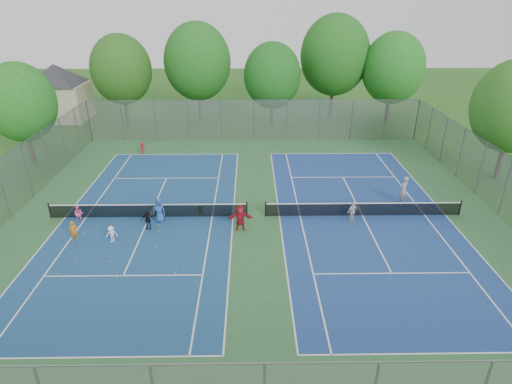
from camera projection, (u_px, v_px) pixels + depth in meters
ground at (256, 216)px, 28.06m from camera, size 120.00×120.00×0.00m
court_pad at (256, 216)px, 28.06m from camera, size 32.00×32.00×0.01m
court_left at (149, 217)px, 27.96m from camera, size 10.97×23.77×0.01m
court_right at (362, 215)px, 28.14m from camera, size 10.97×23.77×0.01m
net_left at (149, 211)px, 27.77m from camera, size 12.87×0.10×0.91m
net_right at (363, 209)px, 27.96m from camera, size 12.87×0.10×0.91m
fence_north at (254, 120)px, 41.69m from camera, size 32.00×0.10×4.00m
fence_west at (3, 190)px, 27.00m from camera, size 0.10×32.00×4.00m
fence_east at (505, 187)px, 27.42m from camera, size 0.10×32.00×4.00m
house at (56, 82)px, 47.70m from camera, size 11.03×11.03×7.30m
tree_nw at (121, 70)px, 45.29m from camera, size 6.40×6.40×9.58m
tree_nl at (197, 62)px, 46.02m from camera, size 7.20×7.20×10.69m
tree_nc at (272, 76)px, 44.80m from camera, size 6.00×6.00×8.85m
tree_nr at (335, 55)px, 46.91m from camera, size 7.60×7.60×11.42m
tree_ne at (393, 68)px, 45.64m from camera, size 6.60×6.60×9.77m
tree_side_w at (20, 102)px, 34.63m from camera, size 5.60×5.60×8.47m
ball_crate at (112, 233)px, 25.77m from camera, size 0.41×0.41×0.33m
ball_hopper at (200, 209)px, 28.46m from camera, size 0.28×0.28×0.52m
student_a at (74, 231)px, 25.05m from camera, size 0.56×0.50×1.30m
student_b at (79, 214)px, 27.12m from camera, size 0.61×0.51×1.14m
student_c at (112, 234)px, 24.98m from camera, size 0.71×0.44×1.05m
student_d at (148, 220)px, 26.31m from camera, size 0.76×0.33×1.28m
student_e at (159, 210)px, 27.09m from camera, size 0.86×0.62×1.61m
student_f at (240, 218)px, 26.12m from camera, size 1.58×0.58×1.67m
child_far_baseline at (143, 148)px, 38.75m from camera, size 0.74×0.50×1.06m
instructor at (403, 190)px, 29.32m from camera, size 0.88×0.85×2.03m
teen_court_b at (353, 212)px, 27.20m from camera, size 0.86×0.71×1.38m
tennis_ball_0 at (176, 266)px, 22.92m from camera, size 0.07×0.07×0.07m
tennis_ball_1 at (159, 231)px, 26.26m from camera, size 0.07×0.07×0.07m
tennis_ball_2 at (117, 278)px, 21.99m from camera, size 0.07×0.07×0.07m
tennis_ball_3 at (76, 259)px, 23.49m from camera, size 0.07×0.07×0.07m
tennis_ball_4 at (58, 274)px, 22.26m from camera, size 0.07×0.07×0.07m
tennis_ball_5 at (156, 248)px, 24.51m from camera, size 0.07×0.07×0.07m
tennis_ball_6 at (175, 273)px, 22.32m from camera, size 0.07×0.07×0.07m
tennis_ball_7 at (84, 234)px, 25.95m from camera, size 0.07×0.07×0.07m
tennis_ball_8 at (110, 262)px, 23.26m from camera, size 0.07×0.07×0.07m
tennis_ball_9 at (110, 242)px, 25.07m from camera, size 0.07×0.07×0.07m
tennis_ball_10 at (158, 225)px, 26.91m from camera, size 0.07×0.07×0.07m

